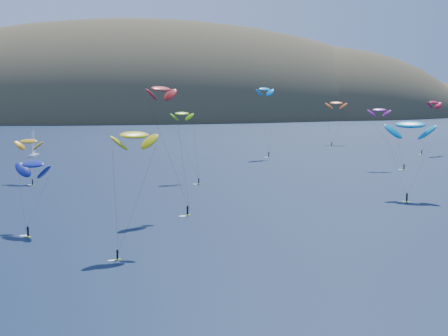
% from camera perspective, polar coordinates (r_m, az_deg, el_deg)
% --- Properties ---
extents(island, '(730.00, 300.00, 210.00)m').
position_cam_1_polar(island, '(619.16, -5.21, 3.78)').
color(island, '#3D3526').
rests_on(island, ground).
extents(sailboat, '(9.27, 8.09, 11.11)m').
position_cam_1_polar(sailboat, '(253.48, -16.99, 1.23)').
color(sailboat, white).
rests_on(sailboat, ground).
extents(kitesurfer_1, '(9.00, 10.66, 13.76)m').
position_cam_1_polar(kitesurfer_1, '(182.84, -17.43, 2.34)').
color(kitesurfer_1, '#A9CF17').
rests_on(kitesurfer_1, ground).
extents(kitesurfer_2, '(8.73, 11.64, 20.72)m').
position_cam_1_polar(kitesurfer_2, '(102.68, -8.20, 2.98)').
color(kitesurfer_2, '#A9CF17').
rests_on(kitesurfer_2, ground).
extents(kitesurfer_3, '(7.21, 12.63, 20.88)m').
position_cam_1_polar(kitesurfer_3, '(179.20, -3.86, 4.97)').
color(kitesurfer_3, '#A9CF17').
rests_on(kitesurfer_3, ground).
extents(kitesurfer_4, '(9.66, 7.87, 28.45)m').
position_cam_1_polar(kitesurfer_4, '(241.67, 3.74, 7.19)').
color(kitesurfer_4, '#A9CF17').
rests_on(kitesurfer_4, ground).
extents(kitesurfer_5, '(12.40, 13.92, 20.63)m').
position_cam_1_polar(kitesurfer_5, '(157.48, 16.66, 3.81)').
color(kitesurfer_5, '#A9CF17').
rests_on(kitesurfer_5, ground).
extents(kitesurfer_6, '(10.34, 10.41, 21.16)m').
position_cam_1_polar(kitesurfer_6, '(212.21, 14.02, 5.15)').
color(kitesurfer_6, '#A9CF17').
rests_on(kitesurfer_6, ground).
extents(kitesurfer_8, '(11.44, 7.15, 23.07)m').
position_cam_1_polar(kitesurfer_8, '(266.14, 18.67, 5.69)').
color(kitesurfer_8, '#A9CF17').
rests_on(kitesurfer_8, ground).
extents(kitesurfer_9, '(9.69, 9.79, 28.26)m').
position_cam_1_polar(kitesurfer_9, '(131.27, -5.78, 7.17)').
color(kitesurfer_9, '#A9CF17').
rests_on(kitesurfer_9, ground).
extents(kitesurfer_10, '(8.67, 11.70, 14.58)m').
position_cam_1_polar(kitesurfer_10, '(120.37, -17.06, 0.34)').
color(kitesurfer_10, '#A9CF17').
rests_on(kitesurfer_10, ground).
extents(kitesurfer_11, '(12.54, 15.31, 22.14)m').
position_cam_1_polar(kitesurfer_11, '(303.93, 10.23, 5.87)').
color(kitesurfer_11, '#A9CF17').
rests_on(kitesurfer_11, ground).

